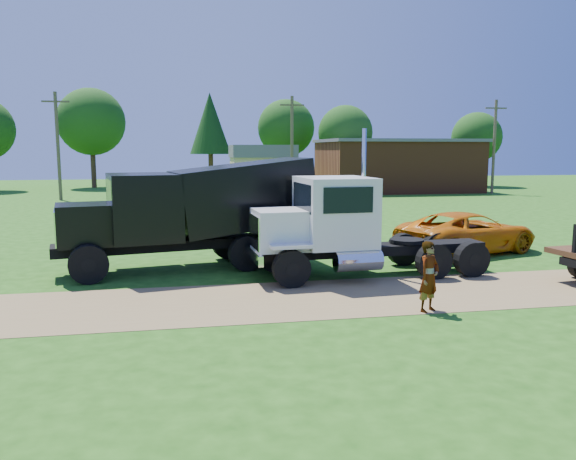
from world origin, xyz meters
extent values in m
plane|color=#1D4A10|center=(0.00, 0.00, 0.00)|extent=(140.00, 140.00, 0.00)
cube|color=brown|center=(0.00, 0.00, 0.01)|extent=(120.00, 4.20, 0.01)
cube|color=black|center=(2.38, 2.71, 0.86)|extent=(8.11, 1.47, 0.32)
cylinder|color=black|center=(-0.67, 1.39, 0.59)|extent=(1.20, 0.44, 1.18)
cylinder|color=black|center=(-0.67, 1.39, 0.59)|extent=(0.44, 0.42, 0.41)
cylinder|color=black|center=(-0.80, 3.69, 0.59)|extent=(1.20, 0.44, 1.18)
cylinder|color=black|center=(-0.80, 3.69, 0.59)|extent=(0.44, 0.42, 0.41)
cylinder|color=black|center=(4.16, 1.66, 0.59)|extent=(1.20, 0.44, 1.18)
cylinder|color=black|center=(4.16, 1.66, 0.59)|extent=(0.44, 0.42, 0.41)
cylinder|color=black|center=(4.04, 3.95, 0.59)|extent=(1.20, 0.44, 1.18)
cylinder|color=black|center=(4.04, 3.95, 0.59)|extent=(0.44, 0.42, 0.41)
cylinder|color=black|center=(5.56, 1.73, 0.59)|extent=(1.20, 0.44, 1.18)
cylinder|color=black|center=(5.56, 1.73, 0.59)|extent=(0.44, 0.42, 0.41)
cylinder|color=black|center=(5.43, 4.03, 0.59)|extent=(1.20, 0.44, 1.18)
cylinder|color=black|center=(5.43, 4.03, 0.59)|extent=(0.44, 0.42, 0.41)
cube|color=silver|center=(-0.68, 2.54, 1.67)|extent=(2.03, 1.93, 1.29)
cube|color=silver|center=(-1.65, 2.49, 1.61)|extent=(0.18, 1.62, 1.08)
cube|color=silver|center=(-1.70, 2.48, 0.86)|extent=(0.30, 2.48, 0.32)
cube|color=silver|center=(1.04, 2.63, 2.20)|extent=(2.40, 2.70, 2.26)
cube|color=black|center=(-0.07, 2.57, 2.69)|extent=(0.17, 2.15, 0.91)
cube|color=black|center=(1.11, 1.34, 2.69)|extent=(1.61, 0.13, 0.81)
cube|color=black|center=(0.97, 3.93, 2.69)|extent=(1.61, 0.13, 0.81)
cube|color=silver|center=(-0.67, 1.39, 1.29)|extent=(1.32, 0.55, 0.11)
cube|color=silver|center=(-0.80, 3.69, 1.29)|extent=(1.32, 0.55, 0.11)
cylinder|color=silver|center=(1.48, 1.42, 0.75)|extent=(1.54, 0.73, 0.65)
cylinder|color=silver|center=(2.24, 3.29, 2.47)|extent=(0.16, 0.16, 4.95)
cylinder|color=black|center=(3.67, 2.78, 1.11)|extent=(1.25, 1.25, 0.13)
cube|color=black|center=(-3.77, 4.89, 0.91)|extent=(9.15, 2.83, 0.34)
cylinder|color=black|center=(-6.90, 3.07, 0.63)|extent=(1.30, 0.63, 1.25)
cylinder|color=black|center=(-6.90, 3.07, 0.63)|extent=(0.51, 0.50, 0.44)
cylinder|color=black|center=(-7.35, 5.42, 0.63)|extent=(1.30, 0.63, 1.25)
cylinder|color=black|center=(-7.35, 5.42, 0.63)|extent=(0.51, 0.50, 0.44)
cylinder|color=black|center=(-1.76, 4.06, 0.63)|extent=(1.30, 0.63, 1.25)
cylinder|color=black|center=(-1.76, 4.06, 0.63)|extent=(0.51, 0.50, 0.44)
cylinder|color=black|center=(-2.21, 6.40, 0.63)|extent=(1.30, 0.63, 1.25)
cylinder|color=black|center=(-2.21, 6.40, 0.63)|extent=(0.51, 0.50, 0.44)
cylinder|color=black|center=(-0.31, 4.33, 0.63)|extent=(1.30, 0.63, 1.25)
cylinder|color=black|center=(-0.31, 4.33, 0.63)|extent=(0.51, 0.50, 0.44)
cylinder|color=black|center=(-0.76, 6.68, 0.63)|extent=(1.30, 0.63, 1.25)
cylinder|color=black|center=(-0.76, 6.68, 0.63)|extent=(0.51, 0.50, 0.44)
cube|color=black|center=(-7.01, 4.27, 1.76)|extent=(2.38, 2.28, 1.37)
cube|color=silver|center=(-8.02, 4.07, 1.71)|extent=(0.41, 1.69, 1.14)
cube|color=black|center=(-5.22, 4.61, 2.28)|extent=(2.75, 3.11, 2.28)
cube|color=black|center=(-6.32, 4.40, 2.79)|extent=(0.48, 2.25, 0.91)
cube|color=black|center=(-1.76, 5.27, 2.56)|extent=(5.41, 3.62, 2.76)
imported|color=#CA6509|center=(7.60, 5.82, 0.85)|extent=(6.69, 4.59, 1.70)
cube|color=black|center=(7.85, -0.28, 1.50)|extent=(0.13, 0.13, 0.97)
imported|color=#999999|center=(2.37, -1.84, 0.93)|extent=(0.81, 0.73, 1.87)
imported|color=#999999|center=(-0.02, 5.73, 0.95)|extent=(1.06, 0.90, 1.89)
cube|color=brown|center=(18.00, 40.00, 2.50)|extent=(15.00, 10.00, 5.00)
cube|color=#59585E|center=(18.00, 40.00, 5.15)|extent=(15.40, 10.40, 0.30)
cube|color=tan|center=(4.00, 40.00, 1.80)|extent=(6.00, 5.00, 3.60)
cube|color=#59585E|center=(4.00, 40.00, 4.10)|extent=(6.20, 5.40, 1.20)
cylinder|color=#4E402C|center=(-14.00, 35.00, 4.50)|extent=(0.28, 0.28, 9.00)
cube|color=#4E402C|center=(-14.00, 35.00, 8.20)|extent=(2.20, 0.14, 0.14)
cylinder|color=#4E402C|center=(6.00, 35.00, 4.50)|extent=(0.28, 0.28, 9.00)
cube|color=#4E402C|center=(6.00, 35.00, 8.20)|extent=(2.20, 0.14, 0.14)
cylinder|color=#4E402C|center=(26.00, 35.00, 4.50)|extent=(0.28, 0.28, 9.00)
cube|color=#4E402C|center=(26.00, 35.00, 8.20)|extent=(2.20, 0.14, 0.14)
cylinder|color=#362116|center=(-13.63, 51.45, 1.98)|extent=(0.56, 0.56, 3.95)
sphere|color=#1E4110|center=(-13.63, 51.45, 7.34)|extent=(7.45, 7.45, 7.45)
cylinder|color=#362116|center=(-0.44, 51.63, 1.90)|extent=(0.56, 0.56, 3.81)
cone|color=black|center=(-0.44, 51.63, 7.29)|extent=(4.79, 4.79, 7.07)
cylinder|color=#362116|center=(8.92, 53.55, 1.85)|extent=(0.56, 0.56, 3.71)
sphere|color=#1E4110|center=(8.92, 53.55, 6.89)|extent=(6.99, 6.99, 6.99)
cylinder|color=#362116|center=(14.96, 48.40, 1.67)|extent=(0.56, 0.56, 3.35)
sphere|color=#1E4110|center=(14.96, 48.40, 6.22)|extent=(6.31, 6.31, 6.31)
cylinder|color=#362116|center=(29.98, 45.54, 1.53)|extent=(0.56, 0.56, 3.06)
sphere|color=#1E4110|center=(29.98, 45.54, 5.68)|extent=(5.77, 5.77, 5.77)
camera|label=1|loc=(-3.95, -15.24, 4.22)|focal=35.00mm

